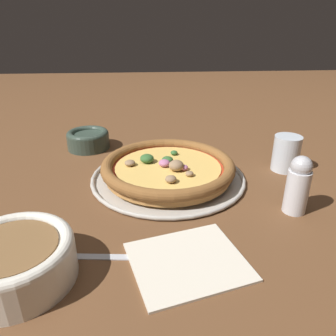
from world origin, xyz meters
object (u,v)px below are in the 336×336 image
object	(u,v)px
pizza	(168,168)
napkin	(188,260)
fork	(138,257)
pizza_tray	(168,177)
bowl_far	(14,259)
bowl_near	(88,139)
drinking_cup	(286,153)
pepper_shaker	(298,185)

from	to	relation	value
pizza	napkin	bearing A→B (deg)	-87.93
napkin	pizza	bearing A→B (deg)	92.07
fork	pizza_tray	bearing A→B (deg)	81.74
bowl_far	fork	xyz separation A→B (m)	(0.16, 0.03, -0.03)
bowl_near	drinking_cup	bearing A→B (deg)	-19.79
drinking_cup	napkin	world-z (taller)	drinking_cup
pepper_shaker	pizza_tray	bearing A→B (deg)	146.51
bowl_near	pepper_shaker	xyz separation A→B (m)	(0.42, -0.35, 0.03)
pizza	napkin	distance (m)	0.27
napkin	pepper_shaker	xyz separation A→B (m)	(0.21, 0.12, 0.05)
pizza_tray	bowl_far	distance (m)	0.36
pizza_tray	fork	distance (m)	0.26
pizza_tray	bowl_far	world-z (taller)	bowl_far
drinking_cup	pepper_shaker	distance (m)	0.18
fork	pepper_shaker	xyz separation A→B (m)	(0.28, 0.11, 0.05)
pizza_tray	pizza	bearing A→B (deg)	-145.37
bowl_far	napkin	bearing A→B (deg)	3.46
bowl_far	pepper_shaker	size ratio (longest dim) A/B	1.47
fork	drinking_cup	bearing A→B (deg)	45.92
bowl_near	bowl_far	distance (m)	0.48
pizza_tray	drinking_cup	distance (m)	0.28
pizza	bowl_far	size ratio (longest dim) A/B	1.80
napkin	fork	world-z (taller)	napkin
bowl_far	fork	bearing A→B (deg)	10.11
pepper_shaker	bowl_far	bearing A→B (deg)	-162.77
pizza_tray	fork	xyz separation A→B (m)	(-0.06, -0.25, -0.00)
pizza	bowl_near	size ratio (longest dim) A/B	2.60
bowl_near	napkin	world-z (taller)	bowl_near
fork	bowl_far	bearing A→B (deg)	-164.31
napkin	bowl_near	bearing A→B (deg)	114.04
napkin	fork	xyz separation A→B (m)	(-0.07, 0.01, -0.00)
pizza	pizza_tray	bearing A→B (deg)	34.63
bowl_far	pepper_shaker	bearing A→B (deg)	17.23
pizza_tray	bowl_far	bearing A→B (deg)	-128.43
napkin	pepper_shaker	bearing A→B (deg)	30.48
pizza_tray	fork	size ratio (longest dim) A/B	1.98
pizza_tray	bowl_near	distance (m)	0.28
bowl_far	bowl_near	bearing A→B (deg)	87.04
pizza_tray	pepper_shaker	bearing A→B (deg)	-33.49
pizza_tray	napkin	xyz separation A→B (m)	(0.01, -0.27, -0.00)
pizza	bowl_far	distance (m)	0.36
drinking_cup	bowl_near	bearing A→B (deg)	160.21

